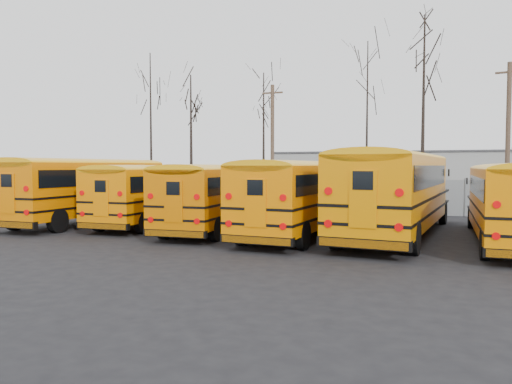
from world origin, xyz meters
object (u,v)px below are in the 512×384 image
at_px(bus_d, 304,191).
at_px(bus_e, 396,186).
at_px(utility_pole_right, 508,135).
at_px(bus_a, 91,185).
at_px(utility_pole_left, 272,143).
at_px(bus_b, 160,189).
at_px(bus_c, 221,191).
at_px(bus_f, 512,197).

bearing_deg(bus_d, bus_e, 14.14).
distance_m(bus_d, bus_e, 3.59).
relative_size(bus_e, utility_pole_right, 1.33).
xyz_separation_m(bus_e, utility_pole_right, (5.19, 14.90, 2.75)).
height_order(bus_a, bus_d, bus_a).
distance_m(utility_pole_left, utility_pole_right, 15.32).
distance_m(bus_b, bus_c, 3.69).
distance_m(bus_b, bus_f, 14.90).
distance_m(bus_b, utility_pole_right, 21.90).
xyz_separation_m(bus_a, bus_d, (10.86, -0.41, -0.08)).
relative_size(bus_c, bus_f, 1.00).
bearing_deg(bus_b, bus_e, -4.42).
bearing_deg(bus_a, bus_b, 10.34).
height_order(bus_a, utility_pole_left, utility_pole_left).
xyz_separation_m(bus_e, utility_pole_left, (-10.09, 13.95, 2.42)).
distance_m(bus_c, bus_f, 11.27).
height_order(bus_b, bus_e, bus_e).
height_order(bus_b, utility_pole_left, utility_pole_left).
xyz_separation_m(bus_b, utility_pole_left, (0.82, 13.58, 2.73)).
bearing_deg(utility_pole_right, bus_d, -110.22).
bearing_deg(bus_c, utility_pole_left, 96.35).
relative_size(bus_a, bus_b, 1.10).
relative_size(bus_a, bus_f, 1.09).
bearing_deg(bus_a, bus_f, -2.00).
height_order(bus_c, bus_d, bus_d).
relative_size(bus_c, bus_e, 0.85).
distance_m(bus_e, bus_f, 4.01).
bearing_deg(utility_pole_right, bus_e, -100.35).
distance_m(bus_e, utility_pole_right, 16.01).
bearing_deg(bus_e, bus_d, -163.88).
bearing_deg(utility_pole_left, bus_d, -66.90).
relative_size(bus_a, bus_d, 1.04).
xyz_separation_m(bus_b, bus_d, (7.40, -1.11, 0.10)).
bearing_deg(bus_e, utility_pole_right, 75.05).
height_order(bus_b, utility_pole_right, utility_pole_right).
bearing_deg(bus_b, bus_c, -15.46).
height_order(bus_a, bus_b, bus_a).
bearing_deg(bus_b, bus_f, -6.30).
bearing_deg(bus_d, bus_c, 178.13).
relative_size(bus_a, bus_e, 0.93).
bearing_deg(bus_c, bus_e, -0.97).
xyz_separation_m(bus_b, bus_f, (14.87, -0.99, 0.03)).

